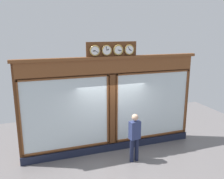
{
  "coord_description": "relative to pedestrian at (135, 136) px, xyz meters",
  "views": [
    {
      "loc": [
        2.69,
        7.74,
        4.36
      ],
      "look_at": [
        0.0,
        0.0,
        2.34
      ],
      "focal_mm": 38.68,
      "sensor_mm": 36.0,
      "label": 1
    }
  ],
  "objects": [
    {
      "name": "pedestrian",
      "position": [
        0.0,
        0.0,
        0.0
      ],
      "size": [
        0.39,
        0.28,
        1.69
      ],
      "color": "#191E38",
      "rests_on": "ground_plane"
    },
    {
      "name": "shop_facade",
      "position": [
        0.47,
        -1.07,
        0.84
      ],
      "size": [
        6.54,
        0.42,
        3.99
      ],
      "color": "#5B3319",
      "rests_on": "ground_plane"
    }
  ]
}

